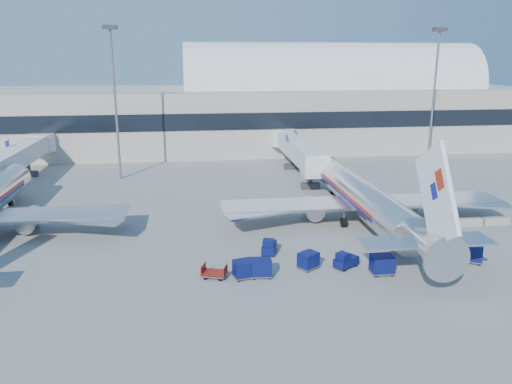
{
  "coord_description": "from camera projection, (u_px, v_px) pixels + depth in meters",
  "views": [
    {
      "loc": [
        -9.04,
        -47.06,
        18.28
      ],
      "look_at": [
        -2.06,
        6.0,
        3.68
      ],
      "focal_mm": 35.0,
      "sensor_mm": 36.0,
      "label": 1
    }
  ],
  "objects": [
    {
      "name": "barrier_mid",
      "position": [
        469.0,
        222.0,
        55.44
      ],
      "size": [
        3.0,
        0.55,
        0.9
      ],
      "primitive_type": "cube",
      "color": "#9E9E96",
      "rests_on": "ground"
    },
    {
      "name": "cart_train_a",
      "position": [
        308.0,
        260.0,
        44.19
      ],
      "size": [
        2.18,
        2.07,
        1.53
      ],
      "rotation": [
        0.0,
        0.0,
        0.6
      ],
      "color": "#090F48",
      "rests_on": "ground"
    },
    {
      "name": "airliner_main",
      "position": [
        364.0,
        198.0,
        55.76
      ],
      "size": [
        32.0,
        37.26,
        12.07
      ],
      "color": "silver",
      "rests_on": "ground"
    },
    {
      "name": "cart_train_b",
      "position": [
        261.0,
        268.0,
        42.55
      ],
      "size": [
        1.88,
        1.48,
        1.6
      ],
      "rotation": [
        0.0,
        0.0,
        -0.06
      ],
      "color": "#090F48",
      "rests_on": "ground"
    },
    {
      "name": "cart_open_red",
      "position": [
        215.0,
        273.0,
        42.48
      ],
      "size": [
        2.39,
        2.01,
        0.55
      ],
      "rotation": [
        0.0,
        0.0,
        -0.32
      ],
      "color": "slate",
      "rests_on": "ground"
    },
    {
      "name": "jetbridge_mid",
      "position": [
        22.0,
        155.0,
        75.07
      ],
      "size": [
        4.4,
        27.5,
        6.25
      ],
      "color": "silver",
      "rests_on": "ground"
    },
    {
      "name": "barrier_near",
      "position": [
        441.0,
        223.0,
        55.02
      ],
      "size": [
        3.0,
        0.55,
        0.9
      ],
      "primitive_type": "cube",
      "color": "#9E9E96",
      "rests_on": "ground"
    },
    {
      "name": "tug_lead",
      "position": [
        345.0,
        260.0,
        44.45
      ],
      "size": [
        2.56,
        2.24,
        1.5
      ],
      "rotation": [
        0.0,
        0.0,
        0.59
      ],
      "color": "#090F48",
      "rests_on": "ground"
    },
    {
      "name": "terminal",
      "position": [
        167.0,
        111.0,
        100.8
      ],
      "size": [
        170.0,
        28.15,
        21.0
      ],
      "color": "#B2AA9E",
      "rests_on": "ground"
    },
    {
      "name": "cart_train_c",
      "position": [
        244.0,
        269.0,
        42.33
      ],
      "size": [
        2.08,
        1.77,
        1.59
      ],
      "rotation": [
        0.0,
        0.0,
        0.24
      ],
      "color": "#090F48",
      "rests_on": "ground"
    },
    {
      "name": "cart_solo_far",
      "position": [
        472.0,
        253.0,
        45.59
      ],
      "size": [
        2.4,
        2.24,
        1.7
      ],
      "rotation": [
        0.0,
        0.0,
        -0.53
      ],
      "color": "#090F48",
      "rests_on": "ground"
    },
    {
      "name": "mast_east",
      "position": [
        435.0,
        79.0,
        79.54
      ],
      "size": [
        2.0,
        1.2,
        22.6
      ],
      "color": "slate",
      "rests_on": "ground"
    },
    {
      "name": "ramp_worker",
      "position": [
        457.0,
        261.0,
        43.81
      ],
      "size": [
        0.71,
        0.76,
        1.74
      ],
      "primitive_type": "imported",
      "rotation": [
        0.0,
        0.0,
        2.2
      ],
      "color": "#D5EB18",
      "rests_on": "ground"
    },
    {
      "name": "cart_solo_near",
      "position": [
        382.0,
        264.0,
        43.08
      ],
      "size": [
        1.97,
        1.51,
        1.73
      ],
      "rotation": [
        0.0,
        0.0,
        -0.01
      ],
      "color": "#090F48",
      "rests_on": "ground"
    },
    {
      "name": "jetbridge_near",
      "position": [
        295.0,
        148.0,
        80.35
      ],
      "size": [
        4.4,
        27.5,
        6.25
      ],
      "color": "silver",
      "rests_on": "ground"
    },
    {
      "name": "mast_west",
      "position": [
        114.0,
        81.0,
        73.25
      ],
      "size": [
        2.0,
        1.2,
        22.6
      ],
      "color": "slate",
      "rests_on": "ground"
    },
    {
      "name": "ground",
      "position": [
        284.0,
        241.0,
        50.96
      ],
      "size": [
        260.0,
        260.0,
        0.0
      ],
      "primitive_type": "plane",
      "color": "gray",
      "rests_on": "ground"
    },
    {
      "name": "tug_right",
      "position": [
        406.0,
        242.0,
        48.98
      ],
      "size": [
        2.18,
        2.44,
        1.44
      ],
      "rotation": [
        0.0,
        0.0,
        -0.95
      ],
      "color": "#090F48",
      "rests_on": "ground"
    },
    {
      "name": "tug_left",
      "position": [
        269.0,
        246.0,
        47.65
      ],
      "size": [
        1.84,
        2.64,
        1.56
      ],
      "rotation": [
        0.0,
        0.0,
        1.28
      ],
      "color": "#090F48",
      "rests_on": "ground"
    },
    {
      "name": "barrier_far",
      "position": [
        496.0,
        221.0,
        55.86
      ],
      "size": [
        3.0,
        0.55,
        0.9
      ],
      "primitive_type": "cube",
      "color": "#9E9E96",
      "rests_on": "ground"
    }
  ]
}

